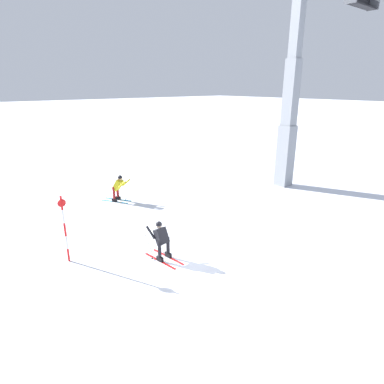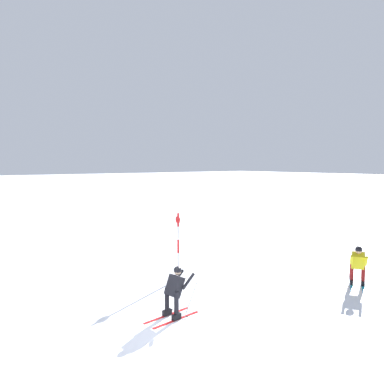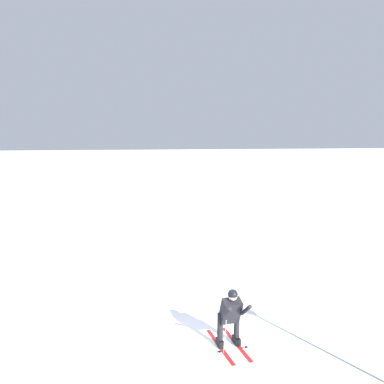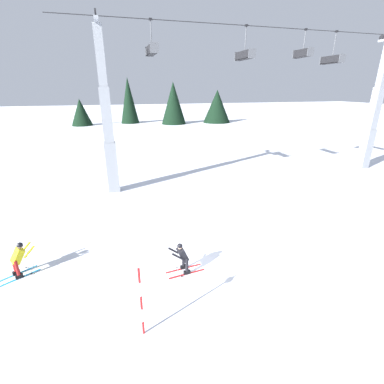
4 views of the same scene
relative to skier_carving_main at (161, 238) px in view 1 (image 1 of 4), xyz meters
name	(u,v)px [view 1 (image 1 of 4)]	position (x,y,z in m)	size (l,w,h in m)	color
ground_plane	(195,263)	(1.06, 0.70, -0.80)	(260.00, 260.00, 0.00)	white
skier_carving_main	(161,238)	(0.00, 0.00, 0.00)	(1.67, 0.76, 1.53)	red
lift_tower_near	(290,106)	(-2.56, 11.12, 4.05)	(0.83, 2.59, 11.75)	gray
chairlift_seat_nearest	(361,0)	(0.75, 11.12, 9.01)	(0.61, 2.36, 2.16)	black
trail_marker_pole	(65,227)	(-1.98, -2.70, 0.53)	(0.07, 0.28, 2.49)	red
skier_distant_uphill	(118,186)	(-6.56, 1.74, 0.05)	(1.69, 1.34, 1.61)	#198CCC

